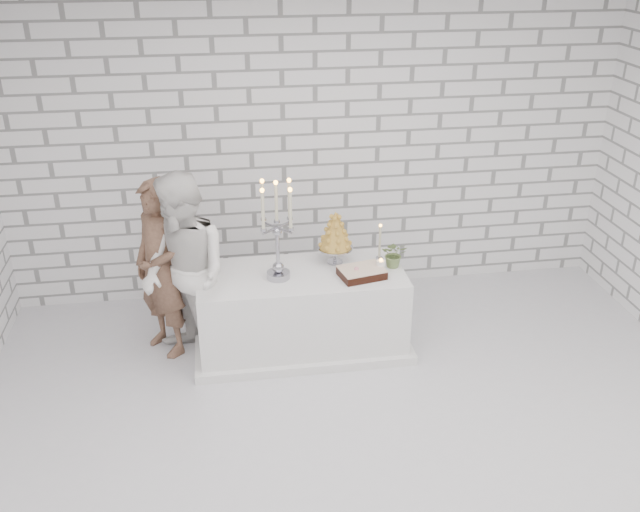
{
  "coord_description": "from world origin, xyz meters",
  "views": [
    {
      "loc": [
        -0.96,
        -3.98,
        3.52
      ],
      "look_at": [
        -0.18,
        1.06,
        1.05
      ],
      "focal_mm": 39.13,
      "sensor_mm": 36.0,
      "label": 1
    }
  ],
  "objects_px": {
    "cake_table": "(301,311)",
    "bride": "(185,274)",
    "candelabra": "(277,231)",
    "groom": "(161,269)",
    "croquembouche": "(335,237)"
  },
  "relations": [
    {
      "from": "cake_table",
      "to": "bride",
      "type": "distance_m",
      "value": 1.1
    },
    {
      "from": "cake_table",
      "to": "croquembouche",
      "type": "relative_size",
      "value": 3.65
    },
    {
      "from": "bride",
      "to": "cake_table",
      "type": "bearing_deg",
      "value": 64.87
    },
    {
      "from": "bride",
      "to": "candelabra",
      "type": "xyz_separation_m",
      "value": [
        0.78,
        0.04,
        0.33
      ]
    },
    {
      "from": "cake_table",
      "to": "bride",
      "type": "relative_size",
      "value": 1.04
    },
    {
      "from": "groom",
      "to": "cake_table",
      "type": "bearing_deg",
      "value": 44.02
    },
    {
      "from": "candelabra",
      "to": "croquembouche",
      "type": "xyz_separation_m",
      "value": [
        0.53,
        0.22,
        -0.19
      ]
    },
    {
      "from": "groom",
      "to": "croquembouche",
      "type": "distance_m",
      "value": 1.54
    },
    {
      "from": "groom",
      "to": "croquembouche",
      "type": "xyz_separation_m",
      "value": [
        1.53,
        0.0,
        0.19
      ]
    },
    {
      "from": "candelabra",
      "to": "bride",
      "type": "bearing_deg",
      "value": -177.0
    },
    {
      "from": "groom",
      "to": "candelabra",
      "type": "relative_size",
      "value": 1.83
    },
    {
      "from": "cake_table",
      "to": "croquembouche",
      "type": "height_order",
      "value": "croquembouche"
    },
    {
      "from": "groom",
      "to": "candelabra",
      "type": "bearing_deg",
      "value": 39.39
    },
    {
      "from": "cake_table",
      "to": "groom",
      "type": "xyz_separation_m",
      "value": [
        -1.2,
        0.16,
        0.43
      ]
    },
    {
      "from": "cake_table",
      "to": "candelabra",
      "type": "distance_m",
      "value": 0.84
    }
  ]
}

